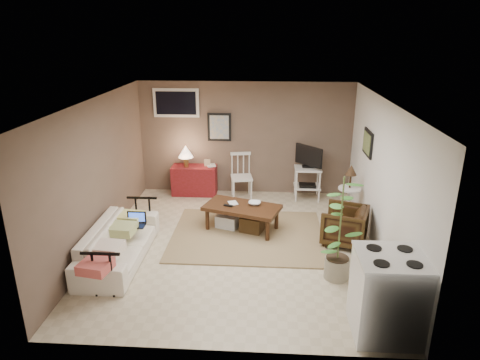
# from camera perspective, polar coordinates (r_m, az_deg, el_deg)

# --- Properties ---
(floor) EXTENTS (5.00, 5.00, 0.00)m
(floor) POSITION_cam_1_polar(r_m,az_deg,el_deg) (7.23, -0.34, -8.63)
(floor) COLOR #C1B293
(floor) RESTS_ON ground
(art_back) EXTENTS (0.50, 0.03, 0.60)m
(art_back) POSITION_cam_1_polar(r_m,az_deg,el_deg) (9.10, -2.77, 7.06)
(art_back) COLOR black
(art_right) EXTENTS (0.03, 0.60, 0.45)m
(art_right) POSITION_cam_1_polar(r_m,az_deg,el_deg) (7.85, 16.67, 4.77)
(art_right) COLOR black
(window) EXTENTS (0.96, 0.03, 0.60)m
(window) POSITION_cam_1_polar(r_m,az_deg,el_deg) (9.15, -8.52, 10.13)
(window) COLOR silver
(rug) EXTENTS (2.61, 2.09, 0.02)m
(rug) POSITION_cam_1_polar(r_m,az_deg,el_deg) (7.52, 0.98, -7.35)
(rug) COLOR #89704F
(rug) RESTS_ON floor
(coffee_table) EXTENTS (1.45, 1.05, 0.49)m
(coffee_table) POSITION_cam_1_polar(r_m,az_deg,el_deg) (7.61, 0.20, -4.79)
(coffee_table) COLOR #3D1E10
(coffee_table) RESTS_ON floor
(sofa) EXTENTS (0.58, 1.99, 0.78)m
(sofa) POSITION_cam_1_polar(r_m,az_deg,el_deg) (6.88, -15.95, -7.33)
(sofa) COLOR silver
(sofa) RESTS_ON floor
(sofa_pillows) EXTENTS (0.38, 1.89, 0.13)m
(sofa_pillows) POSITION_cam_1_polar(r_m,az_deg,el_deg) (6.63, -16.27, -7.55)
(sofa_pillows) COLOR beige
(sofa_pillows) RESTS_ON sofa
(sofa_end_rails) EXTENTS (0.54, 1.99, 0.67)m
(sofa_end_rails) POSITION_cam_1_polar(r_m,az_deg,el_deg) (6.87, -15.00, -7.79)
(sofa_end_rails) COLOR black
(sofa_end_rails) RESTS_ON floor
(laptop) EXTENTS (0.31, 0.22, 0.21)m
(laptop) POSITION_cam_1_polar(r_m,az_deg,el_deg) (7.07, -13.68, -5.36)
(laptop) COLOR black
(laptop) RESTS_ON sofa
(red_console) EXTENTS (0.95, 0.42, 1.10)m
(red_console) POSITION_cam_1_polar(r_m,az_deg,el_deg) (9.27, -6.20, 0.33)
(red_console) COLOR maroon
(red_console) RESTS_ON floor
(spindle_chair) EXTENTS (0.50, 0.50, 0.95)m
(spindle_chair) POSITION_cam_1_polar(r_m,az_deg,el_deg) (9.02, 0.20, 0.34)
(spindle_chair) COLOR silver
(spindle_chair) RESTS_ON floor
(tv_stand) EXTENTS (0.54, 0.54, 1.15)m
(tv_stand) POSITION_cam_1_polar(r_m,az_deg,el_deg) (8.99, 9.03, 1.14)
(tv_stand) COLOR silver
(tv_stand) RESTS_ON floor
(side_table) EXTENTS (0.41, 0.41, 1.09)m
(side_table) POSITION_cam_1_polar(r_m,az_deg,el_deg) (8.08, 14.42, -0.89)
(side_table) COLOR silver
(side_table) RESTS_ON floor
(armchair) EXTENTS (0.83, 0.86, 0.71)m
(armchair) POSITION_cam_1_polar(r_m,az_deg,el_deg) (7.34, 13.78, -5.67)
(armchair) COLOR #31210D
(armchair) RESTS_ON floor
(potted_plant) EXTENTS (0.39, 0.39, 1.57)m
(potted_plant) POSITION_cam_1_polar(r_m,az_deg,el_deg) (6.12, 13.23, -5.88)
(potted_plant) COLOR gray
(potted_plant) RESTS_ON floor
(stove) EXTENTS (0.79, 0.73, 1.03)m
(stove) POSITION_cam_1_polar(r_m,az_deg,el_deg) (5.38, 19.16, -14.30)
(stove) COLOR silver
(stove) RESTS_ON floor
(bowl) EXTENTS (0.22, 0.06, 0.22)m
(bowl) POSITION_cam_1_polar(r_m,az_deg,el_deg) (7.55, 1.97, -2.54)
(bowl) COLOR #3D1E10
(bowl) RESTS_ON coffee_table
(book_table) EXTENTS (0.15, 0.07, 0.21)m
(book_table) POSITION_cam_1_polar(r_m,az_deg,el_deg) (7.58, -1.51, -2.49)
(book_table) COLOR #3D1E10
(book_table) RESTS_ON coffee_table
(book_console) EXTENTS (0.18, 0.07, 0.24)m
(book_console) POSITION_cam_1_polar(r_m,az_deg,el_deg) (9.13, -4.42, 2.54)
(book_console) COLOR #3D1E10
(book_console) RESTS_ON red_console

